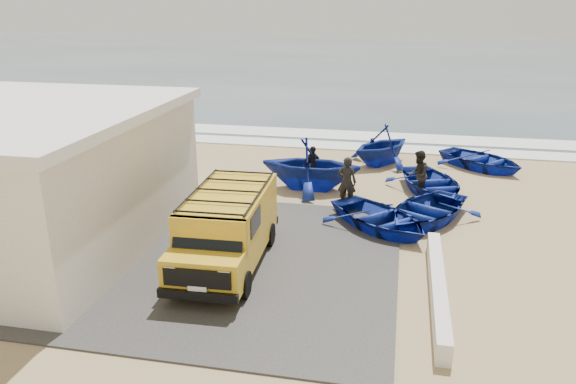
{
  "coord_description": "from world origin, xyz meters",
  "views": [
    {
      "loc": [
        3.79,
        -16.34,
        7.35
      ],
      "look_at": [
        0.25,
        0.98,
        1.2
      ],
      "focal_mm": 35.0,
      "sensor_mm": 36.0,
      "label": 1
    }
  ],
  "objects_px": {
    "boat_near_left": "(380,218)",
    "boat_far_right": "(481,160)",
    "parapet": "(438,288)",
    "fisherman_middle": "(418,175)",
    "boat_mid_left": "(311,164)",
    "fisherman_front": "(347,182)",
    "fisherman_back": "(312,165)",
    "boat_near_right": "(426,210)",
    "boat_mid_right": "(431,183)",
    "building": "(20,177)",
    "van": "(227,226)",
    "boat_far_left": "(382,145)"
  },
  "relations": [
    {
      "from": "boat_near_right",
      "to": "van",
      "type": "bearing_deg",
      "value": -112.3
    },
    {
      "from": "parapet",
      "to": "boat_near_left",
      "type": "relative_size",
      "value": 1.51
    },
    {
      "from": "boat_near_left",
      "to": "fisherman_back",
      "type": "height_order",
      "value": "fisherman_back"
    },
    {
      "from": "boat_mid_left",
      "to": "fisherman_back",
      "type": "bearing_deg",
      "value": 5.32
    },
    {
      "from": "boat_near_right",
      "to": "building",
      "type": "bearing_deg",
      "value": -131.69
    },
    {
      "from": "van",
      "to": "boat_far_right",
      "type": "xyz_separation_m",
      "value": [
        8.32,
        11.56,
        -0.78
      ]
    },
    {
      "from": "building",
      "to": "fisherman_front",
      "type": "height_order",
      "value": "building"
    },
    {
      "from": "boat_mid_right",
      "to": "boat_far_left",
      "type": "bearing_deg",
      "value": 100.36
    },
    {
      "from": "van",
      "to": "boat_mid_right",
      "type": "xyz_separation_m",
      "value": [
        5.99,
        7.58,
        -0.77
      ]
    },
    {
      "from": "boat_near_left",
      "to": "boat_near_right",
      "type": "relative_size",
      "value": 0.98
    },
    {
      "from": "boat_far_left",
      "to": "fisherman_middle",
      "type": "relative_size",
      "value": 1.88
    },
    {
      "from": "boat_near_left",
      "to": "boat_near_right",
      "type": "xyz_separation_m",
      "value": [
        1.51,
        1.02,
        0.01
      ]
    },
    {
      "from": "van",
      "to": "boat_far_left",
      "type": "height_order",
      "value": "van"
    },
    {
      "from": "boat_mid_left",
      "to": "boat_mid_right",
      "type": "xyz_separation_m",
      "value": [
        4.76,
        0.39,
        -0.62
      ]
    },
    {
      "from": "parapet",
      "to": "fisherman_middle",
      "type": "xyz_separation_m",
      "value": [
        -0.43,
        7.7,
        0.66
      ]
    },
    {
      "from": "boat_mid_right",
      "to": "boat_near_left",
      "type": "bearing_deg",
      "value": -133.19
    },
    {
      "from": "fisherman_front",
      "to": "boat_far_left",
      "type": "bearing_deg",
      "value": -94.14
    },
    {
      "from": "van",
      "to": "fisherman_back",
      "type": "height_order",
      "value": "van"
    },
    {
      "from": "van",
      "to": "fisherman_front",
      "type": "xyz_separation_m",
      "value": [
        2.86,
        5.47,
        -0.24
      ]
    },
    {
      "from": "boat_far_left",
      "to": "boat_far_right",
      "type": "height_order",
      "value": "boat_far_left"
    },
    {
      "from": "building",
      "to": "van",
      "type": "bearing_deg",
      "value": -2.24
    },
    {
      "from": "boat_mid_right",
      "to": "fisherman_back",
      "type": "bearing_deg",
      "value": 157.92
    },
    {
      "from": "fisherman_middle",
      "to": "building",
      "type": "bearing_deg",
      "value": -55.22
    },
    {
      "from": "parapet",
      "to": "fisherman_back",
      "type": "distance_m",
      "value": 9.77
    },
    {
      "from": "boat_mid_right",
      "to": "boat_far_right",
      "type": "height_order",
      "value": "boat_mid_right"
    },
    {
      "from": "building",
      "to": "boat_near_left",
      "type": "distance_m",
      "value": 11.43
    },
    {
      "from": "boat_far_left",
      "to": "boat_mid_right",
      "type": "bearing_deg",
      "value": -23.61
    },
    {
      "from": "boat_mid_left",
      "to": "boat_far_right",
      "type": "bearing_deg",
      "value": -56.75
    },
    {
      "from": "boat_near_right",
      "to": "boat_far_left",
      "type": "bearing_deg",
      "value": 134.37
    },
    {
      "from": "building",
      "to": "boat_mid_left",
      "type": "xyz_separation_m",
      "value": [
        7.86,
        6.93,
        -1.12
      ]
    },
    {
      "from": "boat_mid_right",
      "to": "fisherman_middle",
      "type": "height_order",
      "value": "fisherman_middle"
    },
    {
      "from": "boat_near_right",
      "to": "fisherman_front",
      "type": "height_order",
      "value": "fisherman_front"
    },
    {
      "from": "parapet",
      "to": "boat_far_right",
      "type": "distance_m",
      "value": 12.55
    },
    {
      "from": "parapet",
      "to": "boat_near_right",
      "type": "xyz_separation_m",
      "value": [
        -0.17,
        5.27,
        0.15
      ]
    },
    {
      "from": "boat_far_right",
      "to": "boat_mid_left",
      "type": "bearing_deg",
      "value": 163.2
    },
    {
      "from": "boat_near_left",
      "to": "boat_far_right",
      "type": "height_order",
      "value": "boat_far_right"
    },
    {
      "from": "van",
      "to": "boat_far_right",
      "type": "height_order",
      "value": "van"
    },
    {
      "from": "boat_near_right",
      "to": "boat_mid_right",
      "type": "bearing_deg",
      "value": 113.75
    },
    {
      "from": "parapet",
      "to": "fisherman_front",
      "type": "height_order",
      "value": "fisherman_front"
    },
    {
      "from": "boat_mid_left",
      "to": "fisherman_front",
      "type": "height_order",
      "value": "boat_mid_left"
    },
    {
      "from": "boat_mid_right",
      "to": "boat_far_left",
      "type": "relative_size",
      "value": 1.16
    },
    {
      "from": "building",
      "to": "boat_near_right",
      "type": "xyz_separation_m",
      "value": [
        12.33,
        4.27,
        -1.74
      ]
    },
    {
      "from": "boat_mid_left",
      "to": "fisherman_back",
      "type": "distance_m",
      "value": 0.67
    },
    {
      "from": "boat_far_left",
      "to": "boat_far_right",
      "type": "relative_size",
      "value": 0.88
    },
    {
      "from": "van",
      "to": "fisherman_middle",
      "type": "bearing_deg",
      "value": 50.06
    },
    {
      "from": "boat_mid_left",
      "to": "boat_far_left",
      "type": "height_order",
      "value": "boat_mid_left"
    },
    {
      "from": "parapet",
      "to": "fisherman_middle",
      "type": "relative_size",
      "value": 3.2
    },
    {
      "from": "boat_far_right",
      "to": "fisherman_front",
      "type": "bearing_deg",
      "value": 179.65
    },
    {
      "from": "parapet",
      "to": "fisherman_front",
      "type": "relative_size",
      "value": 3.15
    },
    {
      "from": "boat_near_right",
      "to": "boat_mid_right",
      "type": "relative_size",
      "value": 0.99
    }
  ]
}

